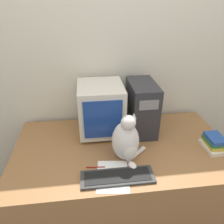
# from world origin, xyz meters

# --- Properties ---
(wall_back) EXTENTS (7.00, 0.05, 2.50)m
(wall_back) POSITION_xyz_m (0.00, 1.01, 1.25)
(wall_back) COLOR beige
(wall_back) RESTS_ON ground_plane
(desk) EXTENTS (1.70, 0.95, 0.75)m
(desk) POSITION_xyz_m (0.00, 0.47, 0.38)
(desk) COLOR olive
(desk) RESTS_ON ground_plane
(crt_monitor) EXTENTS (0.37, 0.41, 0.43)m
(crt_monitor) POSITION_xyz_m (-0.14, 0.72, 0.97)
(crt_monitor) COLOR beige
(crt_monitor) RESTS_ON desk
(computer_tower) EXTENTS (0.21, 0.40, 0.44)m
(computer_tower) POSITION_xyz_m (0.20, 0.70, 0.97)
(computer_tower) COLOR #28282D
(computer_tower) RESTS_ON desk
(keyboard) EXTENTS (0.49, 0.16, 0.02)m
(keyboard) POSITION_xyz_m (-0.08, 0.14, 0.76)
(keyboard) COLOR #2D2D2D
(keyboard) RESTS_ON desk
(cat) EXTENTS (0.30, 0.28, 0.38)m
(cat) POSITION_xyz_m (0.00, 0.33, 0.91)
(cat) COLOR silver
(cat) RESTS_ON desk
(book_stack) EXTENTS (0.16, 0.21, 0.11)m
(book_stack) POSITION_xyz_m (0.71, 0.36, 0.80)
(book_stack) COLOR beige
(book_stack) RESTS_ON desk
(pen) EXTENTS (0.13, 0.02, 0.01)m
(pen) POSITION_xyz_m (-0.22, 0.25, 0.76)
(pen) COLOR maroon
(pen) RESTS_ON desk
(paper_sheet) EXTENTS (0.24, 0.32, 0.00)m
(paper_sheet) POSITION_xyz_m (-0.11, 0.16, 0.75)
(paper_sheet) COLOR white
(paper_sheet) RESTS_ON desk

